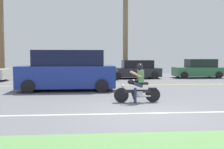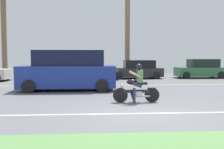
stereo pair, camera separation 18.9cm
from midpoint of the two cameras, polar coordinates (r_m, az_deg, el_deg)
The scene contains 8 objects.
ground at distance 10.83m, azimuth 3.26°, elevation -5.29°, with size 56.00×30.00×0.04m, color slate.
lane_line_near at distance 7.83m, azimuth 6.41°, elevation -8.75°, with size 50.40×0.12×0.01m, color silver.
lane_line_far at distance 15.39m, azimuth 0.89°, elevation -2.42°, with size 50.40×0.12×0.01m, color yellow.
motorcyclist at distance 9.58m, azimuth 5.27°, elevation -2.62°, with size 1.77×0.58×1.48m.
suv_nearby at distance 13.17m, azimuth -10.41°, elevation 0.77°, with size 5.09×2.09×2.07m.
parked_car_1 at distance 21.74m, azimuth -12.82°, elevation 1.27°, with size 4.45×2.15×1.55m.
parked_car_2 at distance 20.42m, azimuth 5.03°, elevation 1.08°, with size 4.18×2.03×1.47m.
parked_car_3 at distance 21.98m, azimuth 18.83°, elevation 1.18°, with size 3.96×1.83×1.55m.
Camera 1 is at (-1.57, -7.58, 1.73)m, focal length 40.25 mm.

